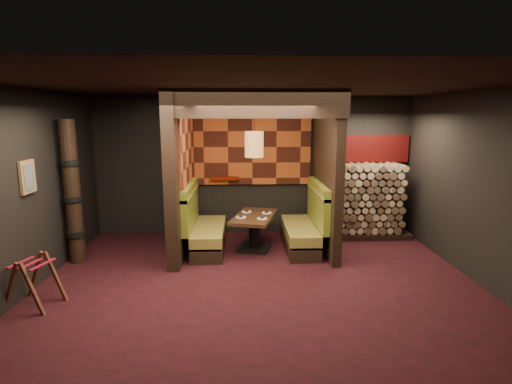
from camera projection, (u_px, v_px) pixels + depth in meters
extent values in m
cube|color=black|center=(259.00, 286.00, 5.86)|extent=(6.50, 5.50, 0.02)
cube|color=black|center=(260.00, 85.00, 5.31)|extent=(6.50, 5.50, 0.02)
cube|color=black|center=(253.00, 166.00, 8.29)|extent=(6.50, 0.02, 2.85)
cube|color=black|center=(277.00, 261.00, 2.88)|extent=(6.50, 0.02, 2.85)
cube|color=black|center=(22.00, 192.00, 5.47)|extent=(0.02, 5.50, 2.85)
cube|color=black|center=(487.00, 189.00, 5.70)|extent=(0.02, 5.50, 2.85)
cube|color=black|center=(180.00, 174.00, 7.16)|extent=(0.20, 2.20, 2.85)
cube|color=black|center=(326.00, 173.00, 7.30)|extent=(0.15, 2.10, 2.85)
cube|color=black|center=(256.00, 104.00, 6.04)|extent=(2.85, 0.18, 0.44)
cube|color=#A1441A|center=(252.00, 147.00, 8.17)|extent=(2.40, 0.06, 1.55)
cube|color=#A1441A|center=(187.00, 149.00, 7.25)|extent=(0.04, 1.85, 1.45)
cube|color=#5D1205|center=(225.00, 178.00, 8.21)|extent=(0.60, 0.12, 0.07)
cube|color=black|center=(209.00, 244.00, 7.42)|extent=(0.55, 1.60, 0.22)
cube|color=olive|center=(209.00, 231.00, 7.38)|extent=(0.55, 1.60, 0.18)
cube|color=olive|center=(190.00, 210.00, 7.29)|extent=(0.12, 1.60, 0.78)
cube|color=olive|center=(190.00, 191.00, 7.22)|extent=(0.15, 1.60, 0.06)
cube|color=black|center=(299.00, 242.00, 7.48)|extent=(0.55, 1.60, 0.22)
cube|color=olive|center=(299.00, 230.00, 7.44)|extent=(0.55, 1.60, 0.18)
cube|color=olive|center=(318.00, 209.00, 7.37)|extent=(0.12, 1.60, 0.78)
cube|color=olive|center=(318.00, 191.00, 7.31)|extent=(0.15, 1.60, 0.06)
cube|color=black|center=(254.00, 248.00, 7.44)|extent=(0.67, 0.67, 0.06)
cylinder|color=black|center=(254.00, 234.00, 7.39)|extent=(0.20, 0.20, 0.59)
cube|color=#362212|center=(254.00, 217.00, 7.33)|extent=(0.96, 1.36, 0.06)
cylinder|color=white|center=(241.00, 217.00, 7.16)|extent=(0.18, 0.18, 0.01)
cube|color=black|center=(241.00, 216.00, 7.16)|extent=(0.10, 0.12, 0.02)
cylinder|color=white|center=(262.00, 218.00, 7.08)|extent=(0.18, 0.18, 0.01)
cube|color=black|center=(262.00, 218.00, 7.07)|extent=(0.10, 0.12, 0.02)
cylinder|color=white|center=(247.00, 212.00, 7.56)|extent=(0.18, 0.18, 0.01)
cube|color=black|center=(247.00, 211.00, 7.56)|extent=(0.10, 0.12, 0.02)
cylinder|color=white|center=(267.00, 213.00, 7.48)|extent=(0.18, 0.18, 0.01)
cube|color=black|center=(267.00, 212.00, 7.48)|extent=(0.10, 0.12, 0.02)
cylinder|color=olive|center=(254.00, 144.00, 7.03)|extent=(0.33, 0.33, 0.45)
sphere|color=#FFC672|center=(254.00, 144.00, 7.03)|extent=(0.18, 0.18, 0.18)
cylinder|color=black|center=(254.00, 112.00, 6.92)|extent=(0.02, 0.02, 0.67)
cube|color=olive|center=(27.00, 177.00, 5.53)|extent=(0.04, 0.36, 0.46)
cube|color=#3F3F3F|center=(29.00, 177.00, 5.53)|extent=(0.01, 0.27, 0.36)
cube|color=#462215|center=(10.00, 288.00, 5.04)|extent=(0.32, 0.12, 0.71)
cube|color=#462215|center=(33.00, 291.00, 4.97)|extent=(0.32, 0.12, 0.71)
cube|color=#462215|center=(35.00, 275.00, 5.44)|extent=(0.32, 0.12, 0.71)
cube|color=#462215|center=(56.00, 278.00, 5.37)|extent=(0.32, 0.12, 0.71)
cube|color=maroon|center=(21.00, 262.00, 5.19)|extent=(0.16, 0.44, 0.01)
cube|color=maroon|center=(32.00, 263.00, 5.15)|extent=(0.16, 0.44, 0.01)
cube|color=maroon|center=(43.00, 264.00, 5.12)|extent=(0.16, 0.44, 0.01)
cylinder|color=black|center=(72.00, 193.00, 6.60)|extent=(0.26, 0.26, 2.40)
cylinder|color=black|center=(76.00, 233.00, 6.73)|extent=(0.31, 0.31, 0.09)
cylinder|color=black|center=(73.00, 199.00, 6.62)|extent=(0.31, 0.31, 0.09)
cylinder|color=black|center=(70.00, 163.00, 6.50)|extent=(0.31, 0.31, 0.09)
cube|color=black|center=(365.00, 233.00, 8.23)|extent=(1.73, 0.70, 0.12)
cube|color=brown|center=(366.00, 198.00, 8.09)|extent=(1.73, 0.70, 1.38)
cube|color=maroon|center=(364.00, 149.00, 8.23)|extent=(1.83, 0.10, 0.56)
cube|color=black|center=(328.00, 171.00, 7.56)|extent=(0.08, 0.08, 2.85)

